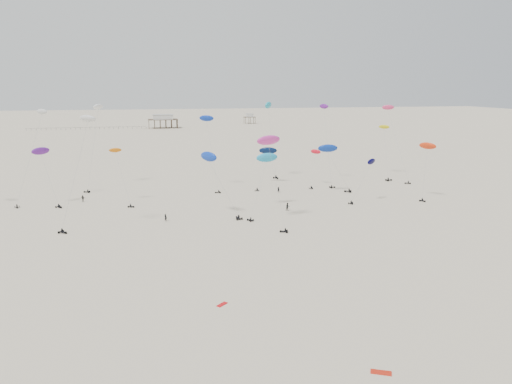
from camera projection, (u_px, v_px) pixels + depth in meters
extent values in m
plane|color=beige|center=(200.00, 156.00, 218.11)|extent=(900.00, 900.00, 0.00)
cube|color=brown|center=(163.00, 119.00, 357.85)|extent=(21.00, 13.00, 0.30)
cube|color=silver|center=(163.00, 117.00, 357.48)|extent=(14.00, 8.40, 3.20)
cube|color=#B2B2AD|center=(163.00, 115.00, 357.12)|extent=(15.00, 9.00, 0.30)
cube|color=brown|center=(250.00, 117.00, 401.63)|extent=(9.00, 7.00, 0.30)
cube|color=silver|center=(250.00, 115.00, 401.34)|extent=(5.60, 4.20, 2.40)
cube|color=#B2B2AD|center=(250.00, 114.00, 401.06)|extent=(6.00, 4.50, 0.30)
cube|color=black|center=(88.00, 127.00, 347.74)|extent=(80.00, 0.10, 0.10)
cylinder|color=gray|center=(425.00, 174.00, 131.67)|extent=(0.03, 0.03, 13.42)
ellipsoid|color=red|center=(428.00, 146.00, 131.87)|extent=(4.36, 5.06, 2.36)
cylinder|color=gray|center=(314.00, 170.00, 149.50)|extent=(0.03, 0.03, 10.94)
ellipsoid|color=red|center=(316.00, 152.00, 151.30)|extent=(3.34, 3.59, 1.74)
cylinder|color=gray|center=(398.00, 145.00, 159.61)|extent=(0.03, 0.03, 26.04)
ellipsoid|color=#EF3876|center=(388.00, 107.00, 164.13)|extent=(4.27, 2.81, 1.98)
cylinder|color=gray|center=(30.00, 159.00, 127.31)|extent=(0.03, 0.03, 24.76)
ellipsoid|color=silver|center=(42.00, 112.00, 129.98)|extent=(3.45, 2.77, 1.63)
cylinder|color=gray|center=(75.00, 176.00, 102.23)|extent=(0.03, 0.03, 22.88)
ellipsoid|color=silver|center=(88.00, 119.00, 101.30)|extent=(4.32, 3.85, 1.97)
cylinder|color=gray|center=(361.00, 183.00, 128.96)|extent=(0.03, 0.03, 11.09)
ellipsoid|color=#06043A|center=(371.00, 162.00, 129.17)|extent=(3.77, 3.27, 1.82)
cylinder|color=gray|center=(272.00, 143.00, 161.66)|extent=(0.03, 0.03, 22.30)
ellipsoid|color=#19A2C0|center=(268.00, 105.00, 159.41)|extent=(4.15, 5.22, 2.46)
cylinder|color=gray|center=(386.00, 153.00, 164.02)|extent=(0.03, 0.03, 19.24)
ellipsoid|color=yellow|center=(384.00, 127.00, 168.30)|extent=(3.86, 3.59, 1.79)
cylinder|color=gray|center=(259.00, 189.00, 118.06)|extent=(0.03, 0.03, 18.18)
ellipsoid|color=#1C9AD6|center=(267.00, 157.00, 123.56)|extent=(5.78, 2.74, 2.75)
cylinder|color=gray|center=(93.00, 149.00, 144.98)|extent=(0.03, 0.03, 24.67)
ellipsoid|color=white|center=(98.00, 107.00, 147.50)|extent=(3.91, 4.60, 2.13)
cylinder|color=gray|center=(328.00, 146.00, 151.71)|extent=(0.03, 0.03, 24.92)
ellipsoid|color=#691A8F|center=(324.00, 106.00, 154.54)|extent=(2.75, 3.53, 1.66)
cylinder|color=gray|center=(212.00, 156.00, 143.50)|extent=(0.03, 0.03, 21.08)
ellipsoid|color=#0D2FAA|center=(206.00, 118.00, 145.10)|extent=(4.65, 3.46, 2.16)
cylinder|color=gray|center=(276.00, 186.00, 106.02)|extent=(0.03, 0.03, 18.93)
ellipsoid|color=#D732A4|center=(268.00, 140.00, 108.17)|extent=(6.32, 4.30, 2.88)
cylinder|color=gray|center=(50.00, 180.00, 124.82)|extent=(0.03, 0.03, 13.64)
ellipsoid|color=#601A92|center=(41.00, 151.00, 124.90)|extent=(4.80, 4.01, 2.29)
cylinder|color=gray|center=(223.00, 188.00, 114.20)|extent=(0.03, 0.03, 14.48)
ellipsoid|color=#0D32B1|center=(209.00, 157.00, 114.46)|extent=(4.33, 5.34, 2.52)
cylinder|color=gray|center=(263.00, 171.00, 149.59)|extent=(0.03, 0.03, 15.05)
ellipsoid|color=#05163F|center=(268.00, 151.00, 154.31)|extent=(6.12, 3.97, 2.81)
cylinder|color=gray|center=(338.00, 171.00, 141.47)|extent=(0.03, 0.03, 12.63)
ellipsoid|color=#0C31A2|center=(328.00, 148.00, 140.03)|extent=(5.87, 3.17, 2.79)
cylinder|color=gray|center=(123.00, 178.00, 126.60)|extent=(0.03, 0.03, 14.62)
ellipsoid|color=orange|center=(115.00, 150.00, 128.02)|extent=(3.25, 1.64, 1.57)
imported|color=black|center=(166.00, 221.00, 112.33)|extent=(0.89, 0.86, 2.02)
imported|color=black|center=(288.00, 211.00, 121.90)|extent=(1.15, 0.72, 2.27)
imported|color=black|center=(83.00, 202.00, 131.20)|extent=(1.27, 0.74, 2.10)
imported|color=black|center=(278.00, 192.00, 142.83)|extent=(0.72, 0.51, 1.95)
cube|color=red|center=(381.00, 373.00, 53.07)|extent=(2.37, 1.77, 0.08)
cube|color=red|center=(222.00, 305.00, 69.57)|extent=(1.80, 1.74, 0.07)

